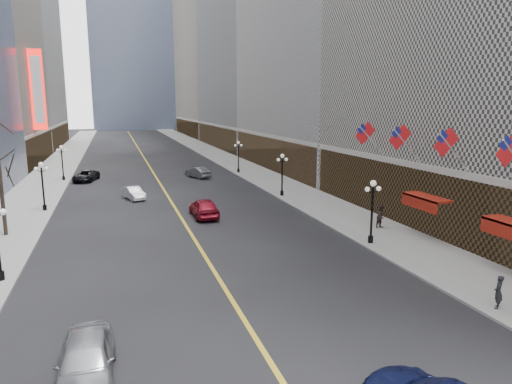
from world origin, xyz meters
TOP-DOWN VIEW (x-y plane):
  - sidewalk_east at (14.00, 70.00)m, footprint 6.00×230.00m
  - sidewalk_west at (-14.00, 70.00)m, footprint 6.00×230.00m
  - lane_line at (0.00, 80.00)m, footprint 0.25×200.00m
  - bldg_east_c at (29.88, 106.00)m, footprint 26.60×40.60m
  - bldg_east_d at (29.90, 149.00)m, footprint 26.60×46.60m
  - streetlamp_east_1 at (11.80, 30.00)m, footprint 1.26×0.44m
  - streetlamp_east_2 at (11.80, 48.00)m, footprint 1.26×0.44m
  - streetlamp_east_3 at (11.80, 66.00)m, footprint 1.26×0.44m
  - streetlamp_west_2 at (-11.80, 48.00)m, footprint 1.26×0.44m
  - streetlamp_west_3 at (-11.80, 66.00)m, footprint 1.26×0.44m
  - flag_2 at (15.31, 22.00)m, footprint 2.87×0.12m
  - flag_3 at (15.31, 27.00)m, footprint 2.87×0.12m
  - flag_4 at (15.31, 32.00)m, footprint 2.87×0.12m
  - flag_5 at (15.31, 37.00)m, footprint 2.87×0.12m
  - awning_c at (16.11, 30.00)m, footprint 1.40×4.00m
  - theatre_marquee at (-15.88, 80.00)m, footprint 2.00×0.55m
  - car_nb_near at (-6.72, 18.58)m, footprint 2.08×4.98m
  - car_nb_mid at (-3.60, 51.48)m, footprint 2.50×4.22m
  - car_nb_far at (-9.00, 65.07)m, footprint 3.59×5.52m
  - car_sb_mid at (2.00, 41.58)m, footprint 2.11×5.07m
  - car_sb_far at (5.40, 63.63)m, footprint 3.15×4.67m
  - ped_ne_corner at (11.98, 18.80)m, footprint 0.74×0.73m
  - ped_east_walk at (14.72, 33.27)m, footprint 1.00×0.71m

SIDE VIEW (x-z plane):
  - lane_line at x=0.00m, z-range 0.00..0.02m
  - sidewalk_east at x=14.00m, z-range 0.00..0.15m
  - sidewalk_west at x=-14.00m, z-range 0.00..0.15m
  - car_nb_mid at x=-3.60m, z-range 0.00..1.31m
  - car_nb_far at x=-9.00m, z-range 0.00..1.41m
  - car_sb_far at x=5.40m, z-range 0.00..1.46m
  - car_nb_near at x=-6.72m, z-range 0.00..1.69m
  - car_sb_mid at x=2.00m, z-range 0.00..1.72m
  - ped_ne_corner at x=11.98m, z-range 0.15..1.80m
  - ped_east_walk at x=14.72m, z-range 0.15..2.01m
  - streetlamp_east_1 at x=11.80m, z-range 0.64..5.16m
  - streetlamp_east_2 at x=11.80m, z-range 0.64..5.16m
  - streetlamp_east_3 at x=11.80m, z-range 0.64..5.16m
  - streetlamp_west_2 at x=-11.80m, z-range 0.64..5.16m
  - streetlamp_west_3 at x=-11.80m, z-range 0.64..5.16m
  - awning_c at x=16.11m, z-range 2.62..3.54m
  - flag_2 at x=15.31m, z-range 5.85..8.72m
  - flag_3 at x=15.31m, z-range 5.85..8.72m
  - flag_4 at x=15.31m, z-range 5.85..8.72m
  - flag_5 at x=15.31m, z-range 5.85..8.72m
  - theatre_marquee at x=-15.88m, z-range 6.00..18.00m
  - bldg_east_c at x=29.88m, z-range -0.22..48.58m
  - bldg_east_d at x=29.90m, z-range -0.23..62.57m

